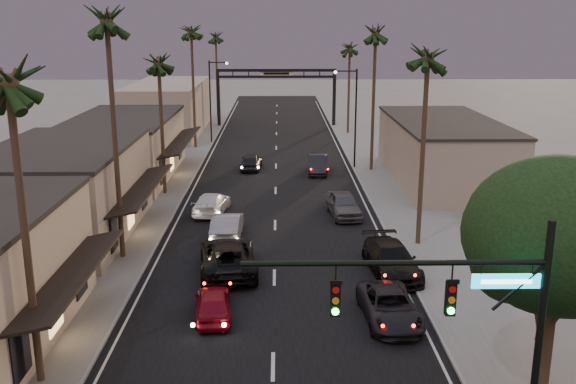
{
  "coord_description": "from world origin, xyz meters",
  "views": [
    {
      "loc": [
        0.25,
        -12.33,
        12.94
      ],
      "look_at": [
        0.84,
        27.1,
        2.5
      ],
      "focal_mm": 40.0,
      "sensor_mm": 36.0,
      "label": 1
    }
  ],
  "objects_px": {
    "palm_rb": "(376,29)",
    "streetlight_right": "(353,110)",
    "arch": "(276,83)",
    "palm_far": "(216,34)",
    "palm_ld": "(191,28)",
    "palm_ra": "(428,50)",
    "corner_tree": "(560,242)",
    "palm_lb": "(106,14)",
    "curbside_near": "(390,306)",
    "traffic_signal": "(474,314)",
    "palm_la": "(7,70)",
    "palm_rc": "(350,45)",
    "streetlight_left": "(213,95)",
    "oncoming_red": "(213,303)",
    "curbside_black": "(391,260)",
    "oncoming_pickup": "(228,256)",
    "oncoming_silver": "(227,226)",
    "palm_lc": "(158,57)"
  },
  "relations": [
    {
      "from": "palm_rc",
      "to": "curbside_near",
      "type": "distance_m",
      "value": 51.15
    },
    {
      "from": "palm_lc",
      "to": "oncoming_silver",
      "type": "relative_size",
      "value": 2.5
    },
    {
      "from": "arch",
      "to": "streetlight_right",
      "type": "bearing_deg",
      "value": -74.53
    },
    {
      "from": "oncoming_red",
      "to": "palm_ld",
      "type": "bearing_deg",
      "value": -87.78
    },
    {
      "from": "curbside_black",
      "to": "palm_far",
      "type": "bearing_deg",
      "value": 97.83
    },
    {
      "from": "streetlight_left",
      "to": "palm_la",
      "type": "relative_size",
      "value": 0.68
    },
    {
      "from": "palm_ra",
      "to": "palm_rb",
      "type": "height_order",
      "value": "palm_rb"
    },
    {
      "from": "palm_rc",
      "to": "streetlight_right",
      "type": "bearing_deg",
      "value": -95.05
    },
    {
      "from": "curbside_near",
      "to": "curbside_black",
      "type": "relative_size",
      "value": 0.9
    },
    {
      "from": "palm_ld",
      "to": "palm_ra",
      "type": "bearing_deg",
      "value": -60.98
    },
    {
      "from": "palm_la",
      "to": "oncoming_silver",
      "type": "relative_size",
      "value": 2.71
    },
    {
      "from": "curbside_black",
      "to": "oncoming_red",
      "type": "bearing_deg",
      "value": -156.75
    },
    {
      "from": "palm_ld",
      "to": "curbside_near",
      "type": "bearing_deg",
      "value": -71.46
    },
    {
      "from": "streetlight_left",
      "to": "oncoming_red",
      "type": "xyz_separation_m",
      "value": [
        4.19,
        -43.61,
        -4.65
      ]
    },
    {
      "from": "arch",
      "to": "oncoming_pickup",
      "type": "bearing_deg",
      "value": -92.84
    },
    {
      "from": "streetlight_right",
      "to": "palm_lb",
      "type": "relative_size",
      "value": 0.59
    },
    {
      "from": "palm_la",
      "to": "curbside_black",
      "type": "height_order",
      "value": "palm_la"
    },
    {
      "from": "palm_ld",
      "to": "palm_rb",
      "type": "distance_m",
      "value": 20.42
    },
    {
      "from": "palm_rb",
      "to": "streetlight_right",
      "type": "bearing_deg",
      "value": 149.24
    },
    {
      "from": "palm_lb",
      "to": "palm_far",
      "type": "xyz_separation_m",
      "value": [
        0.3,
        56.0,
        -1.94
      ]
    },
    {
      "from": "arch",
      "to": "curbside_near",
      "type": "relative_size",
      "value": 3.03
    },
    {
      "from": "palm_lc",
      "to": "palm_rb",
      "type": "relative_size",
      "value": 0.86
    },
    {
      "from": "palm_ra",
      "to": "oncoming_silver",
      "type": "height_order",
      "value": "palm_ra"
    },
    {
      "from": "streetlight_right",
      "to": "oncoming_pickup",
      "type": "distance_m",
      "value": 27.18
    },
    {
      "from": "streetlight_left",
      "to": "palm_rc",
      "type": "distance_m",
      "value": 17.42
    },
    {
      "from": "arch",
      "to": "curbside_black",
      "type": "height_order",
      "value": "arch"
    },
    {
      "from": "palm_rb",
      "to": "corner_tree",
      "type": "bearing_deg",
      "value": -88.63
    },
    {
      "from": "palm_ld",
      "to": "oncoming_silver",
      "type": "xyz_separation_m",
      "value": [
        5.65,
        -29.61,
        -11.61
      ]
    },
    {
      "from": "corner_tree",
      "to": "palm_lc",
      "type": "height_order",
      "value": "palm_lc"
    },
    {
      "from": "streetlight_right",
      "to": "palm_rb",
      "type": "height_order",
      "value": "palm_rb"
    },
    {
      "from": "streetlight_left",
      "to": "corner_tree",
      "type": "bearing_deg",
      "value": -72.03
    },
    {
      "from": "traffic_signal",
      "to": "palm_la",
      "type": "distance_m",
      "value": 16.42
    },
    {
      "from": "palm_lb",
      "to": "oncoming_silver",
      "type": "xyz_separation_m",
      "value": [
        5.65,
        3.39,
        -12.58
      ]
    },
    {
      "from": "palm_ra",
      "to": "palm_rc",
      "type": "height_order",
      "value": "palm_ra"
    },
    {
      "from": "palm_rc",
      "to": "oncoming_red",
      "type": "distance_m",
      "value": 51.82
    },
    {
      "from": "palm_far",
      "to": "streetlight_left",
      "type": "bearing_deg",
      "value": -86.05
    },
    {
      "from": "traffic_signal",
      "to": "corner_tree",
      "type": "relative_size",
      "value": 0.97
    },
    {
      "from": "palm_rb",
      "to": "curbside_near",
      "type": "xyz_separation_m",
      "value": [
        -3.42,
        -30.09,
        -11.72
      ]
    },
    {
      "from": "palm_rb",
      "to": "palm_far",
      "type": "bearing_deg",
      "value": 116.43
    },
    {
      "from": "streetlight_left",
      "to": "palm_ld",
      "type": "distance_m",
      "value": 7.88
    },
    {
      "from": "arch",
      "to": "palm_lb",
      "type": "bearing_deg",
      "value": -100.16
    },
    {
      "from": "palm_rc",
      "to": "palm_far",
      "type": "relative_size",
      "value": 0.92
    },
    {
      "from": "arch",
      "to": "palm_rc",
      "type": "distance_m",
      "value": 11.59
    },
    {
      "from": "palm_lb",
      "to": "curbside_near",
      "type": "distance_m",
      "value": 20.4
    },
    {
      "from": "palm_la",
      "to": "oncoming_pickup",
      "type": "bearing_deg",
      "value": 60.7
    },
    {
      "from": "palm_rc",
      "to": "palm_far",
      "type": "xyz_separation_m",
      "value": [
        -16.9,
        14.0,
        0.97
      ]
    },
    {
      "from": "traffic_signal",
      "to": "oncoming_pickup",
      "type": "relative_size",
      "value": 1.36
    },
    {
      "from": "oncoming_pickup",
      "to": "palm_rb",
      "type": "bearing_deg",
      "value": -121.25
    },
    {
      "from": "corner_tree",
      "to": "palm_lb",
      "type": "height_order",
      "value": "palm_lb"
    },
    {
      "from": "oncoming_silver",
      "to": "palm_far",
      "type": "bearing_deg",
      "value": -83.32
    }
  ]
}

